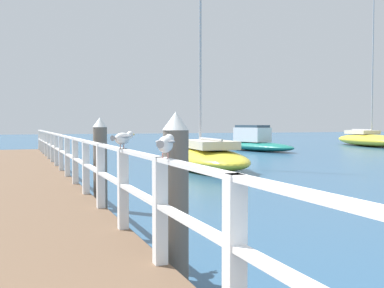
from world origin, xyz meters
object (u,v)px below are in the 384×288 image
(dock_piling_far, at_px, (100,163))
(seagull_background, at_px, (123,138))
(boat_2, at_px, (203,156))
(seagull_foreground, at_px, (166,143))
(boat_1, at_px, (256,142))
(boat_0, at_px, (368,139))
(dock_piling_near, at_px, (176,197))

(dock_piling_far, relative_size, seagull_background, 5.01)
(seagull_background, relative_size, boat_2, 0.04)
(dock_piling_far, xyz_separation_m, seagull_foreground, (-0.38, -5.48, 0.63))
(boat_2, bearing_deg, boat_1, 56.62)
(seagull_foreground, height_order, boat_2, boat_2)
(dock_piling_far, xyz_separation_m, boat_0, (24.22, 19.39, -0.42))
(seagull_foreground, bearing_deg, boat_1, 89.21)
(boat_0, bearing_deg, boat_2, 45.90)
(dock_piling_far, height_order, seagull_foreground, dock_piling_far)
(seagull_foreground, bearing_deg, dock_piling_far, 116.08)
(seagull_foreground, height_order, boat_0, boat_0)
(dock_piling_near, xyz_separation_m, dock_piling_far, (0.00, 4.68, 0.00))
(dock_piling_near, height_order, dock_piling_far, same)
(dock_piling_near, relative_size, boat_0, 0.16)
(dock_piling_far, xyz_separation_m, boat_1, (13.03, 17.01, -0.40))
(boat_0, height_order, boat_2, boat_0)
(boat_0, bearing_deg, dock_piling_far, 52.11)
(dock_piling_near, relative_size, seagull_background, 5.01)
(seagull_foreground, distance_m, boat_0, 35.00)
(boat_2, bearing_deg, seagull_foreground, -108.74)
(dock_piling_near, distance_m, boat_1, 25.31)
(seagull_background, xyz_separation_m, boat_0, (24.60, 23.12, -1.05))
(dock_piling_far, relative_size, seagull_foreground, 4.33)
(seagull_background, height_order, boat_2, boat_2)
(dock_piling_far, xyz_separation_m, boat_2, (5.34, 7.37, -0.48))
(dock_piling_near, bearing_deg, seagull_foreground, -115.15)
(dock_piling_near, distance_m, dock_piling_far, 4.68)
(dock_piling_far, height_order, boat_2, boat_2)
(seagull_foreground, xyz_separation_m, boat_0, (24.60, 24.87, -1.05))
(boat_0, bearing_deg, seagull_background, 56.67)
(boat_2, bearing_deg, dock_piling_far, -120.68)
(dock_piling_near, relative_size, boat_2, 0.22)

